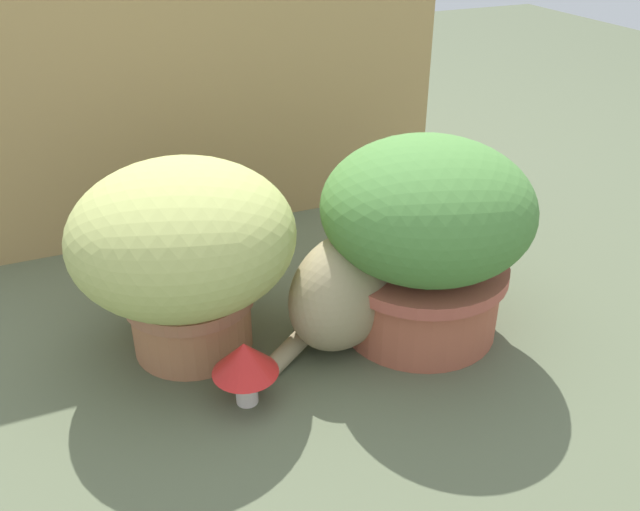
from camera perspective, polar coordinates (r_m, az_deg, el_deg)
ground_plane at (r=1.31m, az=-5.93°, el=-7.62°), size 6.00×6.00×0.00m
cardboard_backdrop at (r=1.64m, az=-10.13°, el=13.90°), size 1.22×0.03×0.72m
grass_planter at (r=1.22m, az=-11.32°, el=0.60°), size 0.40×0.40×0.36m
leafy_planter at (r=1.26m, az=8.80°, el=1.87°), size 0.39×0.39×0.38m
cat at (r=1.27m, az=2.51°, el=-2.16°), size 0.38×0.28×0.32m
mushroom_ornament_red at (r=1.14m, az=-6.32°, el=-8.79°), size 0.11×0.11×0.12m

